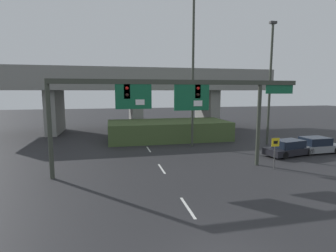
# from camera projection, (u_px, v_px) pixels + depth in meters

# --- Properties ---
(lane_markings) EXTENTS (0.14, 35.10, 0.01)m
(lane_markings) POSITION_uv_depth(u_px,v_px,m) (154.00, 158.00, 22.13)
(lane_markings) COLOR silver
(lane_markings) RESTS_ON ground
(signal_gantry) EXTENTS (17.52, 0.44, 6.35)m
(signal_gantry) POSITION_uv_depth(u_px,v_px,m) (176.00, 97.00, 17.89)
(signal_gantry) COLOR #383D33
(signal_gantry) RESTS_ON ground
(speed_limit_sign) EXTENTS (0.60, 0.11, 2.34)m
(speed_limit_sign) POSITION_uv_depth(u_px,v_px,m) (275.00, 149.00, 18.61)
(speed_limit_sign) COLOR #4C4C4C
(speed_limit_sign) RESTS_ON ground
(highway_light_pole_near) EXTENTS (0.70, 0.36, 12.49)m
(highway_light_pole_near) POSITION_uv_depth(u_px,v_px,m) (270.00, 81.00, 26.85)
(highway_light_pole_near) COLOR #383D33
(highway_light_pole_near) RESTS_ON ground
(highway_light_pole_far) EXTENTS (0.70, 0.36, 16.80)m
(highway_light_pole_far) POSITION_uv_depth(u_px,v_px,m) (193.00, 58.00, 25.47)
(highway_light_pole_far) COLOR #383D33
(highway_light_pole_far) RESTS_ON ground
(overpass_bridge) EXTENTS (37.85, 8.58, 8.56)m
(overpass_bridge) POSITION_uv_depth(u_px,v_px,m) (135.00, 89.00, 36.77)
(overpass_bridge) COLOR gray
(overpass_bridge) RESTS_ON ground
(grass_embankment) EXTENTS (13.75, 6.38, 2.11)m
(grass_embankment) POSITION_uv_depth(u_px,v_px,m) (168.00, 130.00, 30.62)
(grass_embankment) COLOR #42562D
(grass_embankment) RESTS_ON ground
(parked_sedan_near_right) EXTENTS (4.89, 2.63, 1.38)m
(parked_sedan_near_right) POSITION_uv_depth(u_px,v_px,m) (289.00, 148.00, 22.81)
(parked_sedan_near_right) COLOR black
(parked_sedan_near_right) RESTS_ON ground
(parked_sedan_mid_right) EXTENTS (4.48, 2.05, 1.43)m
(parked_sedan_mid_right) POSITION_uv_depth(u_px,v_px,m) (316.00, 146.00, 23.85)
(parked_sedan_mid_right) COLOR gray
(parked_sedan_mid_right) RESTS_ON ground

